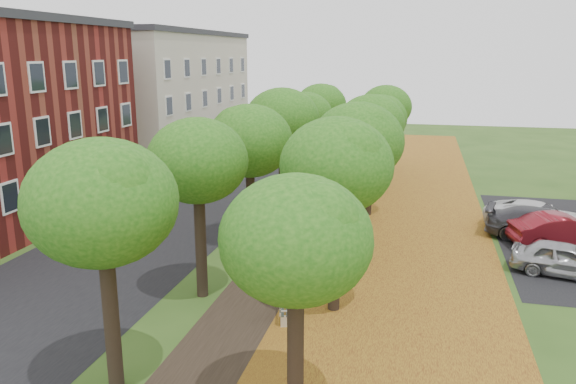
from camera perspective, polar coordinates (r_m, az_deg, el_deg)
The scene contains 11 objects.
street_asphalt at distance 30.74m, azimuth -11.59°, elevation -2.53°, with size 8.00×70.00×0.01m, color black.
footpath at distance 28.47m, azimuth 2.27°, elevation -3.57°, with size 3.20×70.00×0.01m, color black.
leaf_verge at distance 27.99m, azimuth 12.39°, elevation -4.20°, with size 7.50×70.00×0.01m, color #A87C1F.
tree_row_west at distance 27.93m, azimuth -2.10°, elevation 5.99°, with size 3.71×33.71×6.32m.
tree_row_east at distance 27.06m, azimuth 7.80°, elevation 5.61°, with size 3.71×33.71×6.32m.
building_cream at distance 49.98m, azimuth -13.19°, elevation 9.71°, with size 10.30×20.30×10.40m.
bench at distance 19.00m, azimuth -0.22°, elevation -11.49°, with size 0.83×1.68×0.76m.
car_silver at distance 24.73m, azimuth 26.34°, elevation -6.14°, with size 1.61×4.01×1.37m, color #A6A7AB.
car_red at distance 28.14m, azimuth 26.25°, elevation -3.62°, with size 1.63×4.68×1.54m, color maroon.
car_grey at distance 28.89m, azimuth 24.48°, elevation -3.06°, with size 2.08×5.11×1.48m, color #39383E.
car_white at distance 30.43m, azimuth 24.03°, elevation -2.29°, with size 2.30×4.99×1.39m, color silver.
Camera 1 is at (5.20, -11.66, 8.54)m, focal length 35.00 mm.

